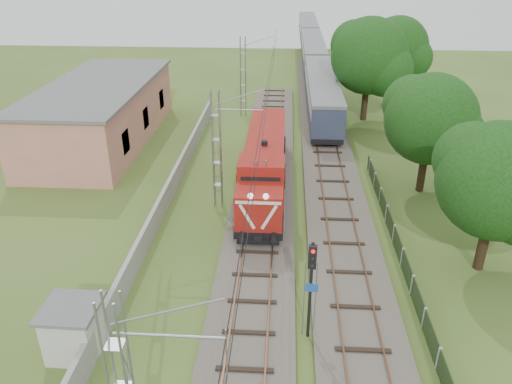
# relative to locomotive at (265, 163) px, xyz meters

# --- Properties ---
(ground) EXTENTS (140.00, 140.00, 0.00)m
(ground) POSITION_rel_locomotive_xyz_m (0.00, -14.54, -2.15)
(ground) COLOR #3E5520
(ground) RESTS_ON ground
(track_main) EXTENTS (4.20, 70.00, 0.45)m
(track_main) POSITION_rel_locomotive_xyz_m (0.00, -7.54, -1.97)
(track_main) COLOR #6B6054
(track_main) RESTS_ON ground
(track_side) EXTENTS (4.20, 80.00, 0.45)m
(track_side) POSITION_rel_locomotive_xyz_m (5.00, 5.46, -1.97)
(track_side) COLOR #6B6054
(track_side) RESTS_ON ground
(catenary) EXTENTS (3.31, 70.00, 8.00)m
(catenary) POSITION_rel_locomotive_xyz_m (-2.95, -2.54, 1.90)
(catenary) COLOR gray
(catenary) RESTS_ON ground
(boundary_wall) EXTENTS (0.25, 40.00, 1.50)m
(boundary_wall) POSITION_rel_locomotive_xyz_m (-6.50, -2.54, -1.40)
(boundary_wall) COLOR #9E9E99
(boundary_wall) RESTS_ON ground
(station_building) EXTENTS (8.40, 20.40, 5.22)m
(station_building) POSITION_rel_locomotive_xyz_m (-15.00, 9.46, 0.48)
(station_building) COLOR tan
(station_building) RESTS_ON ground
(fence) EXTENTS (0.12, 32.00, 1.20)m
(fence) POSITION_rel_locomotive_xyz_m (8.00, -11.54, -1.55)
(fence) COLOR black
(fence) RESTS_ON ground
(locomotive) EXTENTS (2.85, 16.27, 4.13)m
(locomotive) POSITION_rel_locomotive_xyz_m (0.00, 0.00, 0.00)
(locomotive) COLOR black
(locomotive) RESTS_ON ground
(coach_rake) EXTENTS (2.92, 65.13, 3.38)m
(coach_rake) POSITION_rel_locomotive_xyz_m (5.00, 40.43, 0.29)
(coach_rake) COLOR black
(coach_rake) RESTS_ON ground
(signal_post) EXTENTS (0.55, 0.43, 5.00)m
(signal_post) POSITION_rel_locomotive_xyz_m (2.67, -14.95, 1.28)
(signal_post) COLOR black
(signal_post) RESTS_ON ground
(relay_hut) EXTENTS (2.40, 2.40, 2.44)m
(relay_hut) POSITION_rel_locomotive_xyz_m (-7.40, -16.44, -0.92)
(relay_hut) COLOR beige
(relay_hut) RESTS_ON ground
(tree_a) EXTENTS (6.45, 6.14, 8.36)m
(tree_a) POSITION_rel_locomotive_xyz_m (12.28, -8.92, 3.06)
(tree_a) COLOR #312214
(tree_a) RESTS_ON ground
(tree_b) EXTENTS (6.57, 6.25, 8.51)m
(tree_b) POSITION_rel_locomotive_xyz_m (11.30, 0.72, 3.16)
(tree_b) COLOR #312214
(tree_b) RESTS_ON ground
(tree_c) EXTENTS (7.76, 7.39, 10.06)m
(tree_c) POSITION_rel_locomotive_xyz_m (9.37, 16.99, 4.13)
(tree_c) COLOR #312214
(tree_c) RESTS_ON ground
(tree_d) EXTENTS (7.09, 6.75, 9.19)m
(tree_d) POSITION_rel_locomotive_xyz_m (13.60, 24.95, 3.58)
(tree_d) COLOR #312214
(tree_d) RESTS_ON ground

